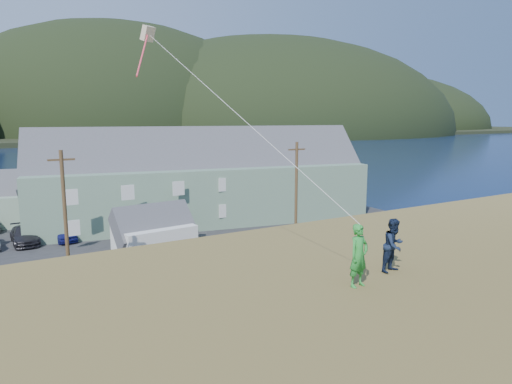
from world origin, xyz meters
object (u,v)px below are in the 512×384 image
Objects in this scene: shed_white at (154,232)px; wharf at (3,204)px; kite_flyer_navy at (394,245)px; kite_flyer_green at (359,256)px; lodge at (203,178)px.

wharf is at bearing 103.48° from shed_white.
kite_flyer_green is at bearing -177.84° from kite_flyer_navy.
lodge is at bearing -46.58° from wharf.
kite_flyer_navy is at bearing -80.73° from wharf.
kite_flyer_navy is (-1.24, -28.17, 5.96)m from shed_white.
kite_flyer_navy reaches higher than wharf.
kite_flyer_navy is at bearing 5.50° from kite_flyer_green.
kite_flyer_green reaches higher than kite_flyer_navy.
kite_flyer_navy is (9.66, -59.22, 7.58)m from wharf.
shed_white is at bearing 76.91° from kite_flyer_green.
kite_flyer_navy is at bearing -94.86° from lodge.
wharf is at bearing 88.90° from kite_flyer_navy.
shed_white is 4.29× the size of kite_flyer_navy.
lodge is 40.50m from kite_flyer_green.
shed_white is (10.90, -31.05, 1.62)m from wharf.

